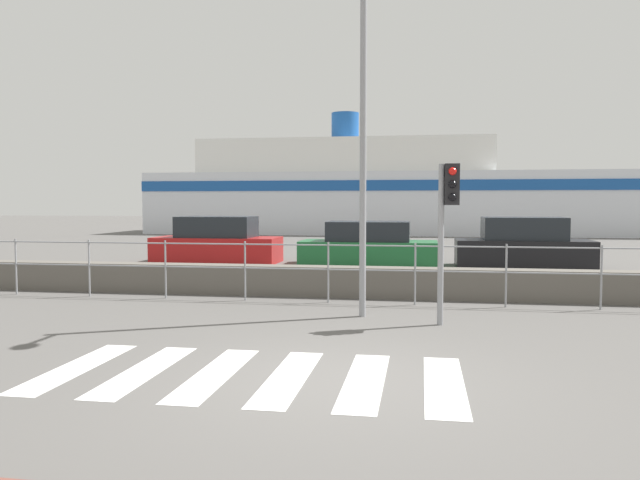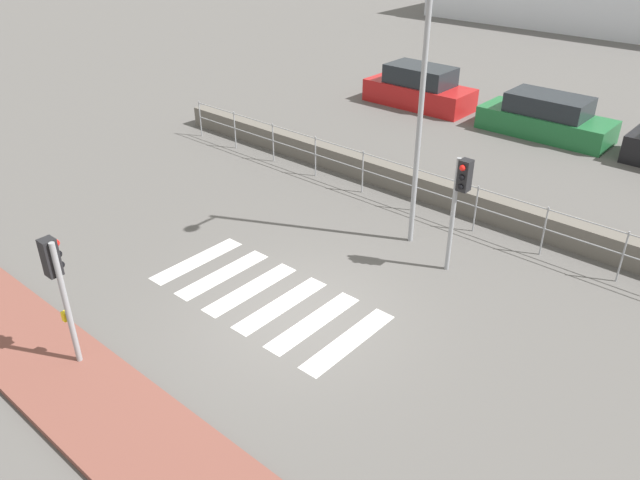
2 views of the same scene
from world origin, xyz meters
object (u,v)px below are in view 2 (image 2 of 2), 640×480
Objects in this scene: traffic_light_near at (58,277)px; traffic_light_far at (460,191)px; streetlamp at (418,86)px; parked_car_red at (419,89)px; parked_car_green at (546,118)px.

traffic_light_near is 7.99m from traffic_light_far.
traffic_light_far is at bearing -14.43° from streetlamp.
streetlamp reaches higher than traffic_light_near.
traffic_light_near reaches higher than parked_car_red.
streetlamp is at bearing 74.87° from traffic_light_near.
parked_car_red is 0.95× the size of parked_car_green.
streetlamp reaches higher than traffic_light_far.
traffic_light_near is 0.60× the size of parked_car_red.
streetlamp reaches higher than parked_car_red.
parked_car_red reaches higher than parked_car_green.
streetlamp is 10.09m from parked_car_green.
parked_car_green is at bearing 0.00° from parked_car_red.
streetlamp is (2.04, 7.55, 2.01)m from traffic_light_near.
parked_car_red is (-3.83, 17.08, -1.18)m from traffic_light_near.
streetlamp is 11.64m from parked_car_red.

